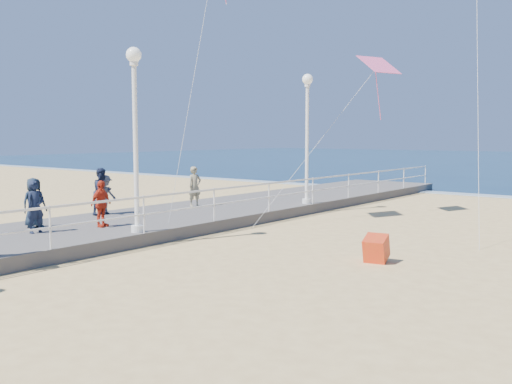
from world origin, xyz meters
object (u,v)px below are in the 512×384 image
Objects in this scene: spectator_3 at (101,204)px; spectator_6 at (195,186)px; spectator_7 at (102,191)px; box_kite at (376,251)px; spectator_0 at (35,207)px; spectator_4 at (34,203)px; lamp_post_far at (307,125)px; lamp_post_mid at (135,120)px; spectator_2 at (105,195)px.

spectator_3 is 5.65m from spectator_6.
spectator_3 is 2.84m from spectator_7.
box_kite is (8.13, 2.33, -0.82)m from spectator_3.
spectator_0 is 1.00× the size of spectator_4.
spectator_3 is (0.59, 1.84, -0.04)m from spectator_0.
spectator_0 is 1.06× the size of spectator_3.
spectator_4 is (-1.53, -1.33, 0.04)m from spectator_3.
lamp_post_far is at bearing -28.28° from spectator_6.
lamp_post_mid is at bearing -54.39° from spectator_0.
box_kite is at bearing -86.60° from spectator_3.
spectator_0 is 2.55× the size of box_kite.
lamp_post_far reaches higher than spectator_0.
lamp_post_mid is at bearing -171.11° from box_kite.
lamp_post_far reaches higher than spectator_7.
spectator_0 is (-2.20, -1.91, -2.50)m from lamp_post_mid.
spectator_6 reaches higher than spectator_0.
spectator_3 is (-1.61, -0.06, -2.54)m from lamp_post_mid.
box_kite is (10.38, 0.61, -0.94)m from spectator_7.
spectator_0 is at bearing -116.28° from spectator_4.
box_kite is at bearing -97.04° from spectator_6.
spectator_0 is 7.37m from spectator_6.
lamp_post_mid is at bearing -90.00° from lamp_post_far.
spectator_3 is 0.91× the size of spectator_6.
lamp_post_far reaches higher than spectator_6.
spectator_2 reaches higher than box_kite.
lamp_post_far is (0.00, 9.00, 0.00)m from lamp_post_mid.
spectator_7 is at bearing -159.61° from spectator_2.
spectator_4 reaches higher than box_kite.
spectator_6 is 0.96× the size of spectator_7.
spectator_0 is 1.07m from spectator_4.
spectator_4 is (0.78, -3.22, 0.06)m from spectator_2.
lamp_post_far is 8.57m from spectator_2.
lamp_post_mid is 9.00m from lamp_post_far.
box_kite is (8.72, 4.18, -0.86)m from spectator_0.
spectator_6 is (-1.35, 5.49, 0.07)m from spectator_3.
spectator_3 is at bearing -46.79° from spectator_4.
lamp_post_mid is at bearing -117.37° from spectator_2.
lamp_post_mid is 3.68× the size of spectator_3.
spectator_6 is 2.66× the size of box_kite.
box_kite is at bearing -45.91° from lamp_post_far.
lamp_post_mid is at bearing -122.99° from spectator_7.
spectator_6 is at bearing -17.41° from spectator_2.
box_kite is at bearing -66.97° from spectator_4.
spectator_2 is at bearing 155.03° from lamp_post_mid.
lamp_post_mid reaches higher than box_kite.
lamp_post_mid is at bearing -63.83° from spectator_4.
spectator_4 is at bearing 118.33° from spectator_3.
spectator_2 is 0.97× the size of spectator_3.
lamp_post_far is at bearing -37.39° from spectator_7.
spectator_6 reaches higher than spectator_3.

